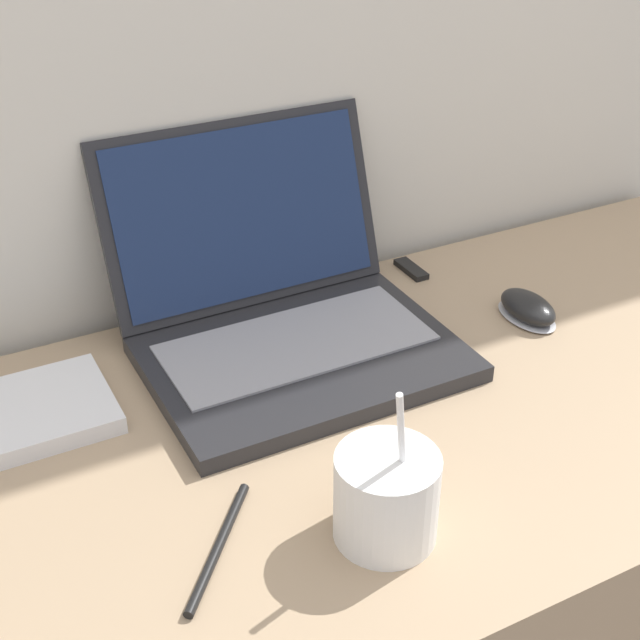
# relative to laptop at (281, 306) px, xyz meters

# --- Properties ---
(laptop) EXTENTS (0.35, 0.33, 0.23)m
(laptop) POSITION_rel_laptop_xyz_m (0.00, 0.00, 0.00)
(laptop) COLOR #232326
(laptop) RESTS_ON desk
(drink_cup) EXTENTS (0.09, 0.09, 0.17)m
(drink_cup) POSITION_rel_laptop_xyz_m (-0.06, -0.33, -0.01)
(drink_cup) COLOR white
(drink_cup) RESTS_ON desk
(computer_mouse) EXTENTS (0.05, 0.09, 0.03)m
(computer_mouse) POSITION_rel_laptop_xyz_m (0.30, -0.09, -0.04)
(computer_mouse) COLOR #B2B2B7
(computer_mouse) RESTS_ON desk
(usb_stick) EXTENTS (0.02, 0.06, 0.01)m
(usb_stick) POSITION_rel_laptop_xyz_m (0.23, 0.08, -0.05)
(usb_stick) COLOR black
(usb_stick) RESTS_ON desk
(pen) EXTENTS (0.11, 0.12, 0.01)m
(pen) POSITION_rel_laptop_xyz_m (-0.19, -0.28, -0.05)
(pen) COLOR black
(pen) RESTS_ON desk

